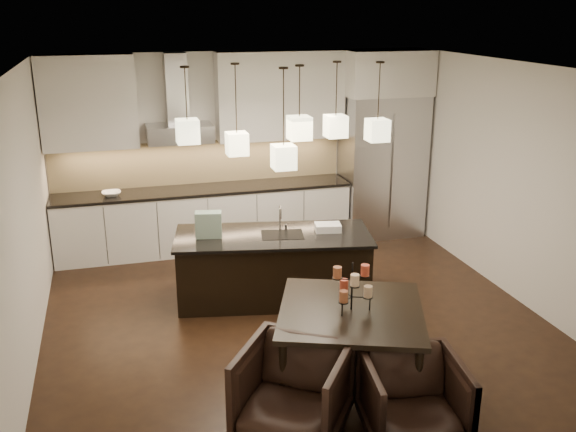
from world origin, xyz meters
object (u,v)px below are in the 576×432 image
object	(u,v)px
armchair_left	(293,391)
armchair_right	(413,401)
refrigerator	(382,166)
dining_table	(350,347)
island_body	(273,268)

from	to	relation	value
armchair_left	armchair_right	world-z (taller)	armchair_left
refrigerator	armchair_left	distance (m)	5.21
armchair_left	armchair_right	xyz separation A→B (m)	(0.91, -0.35, -0.03)
armchair_left	refrigerator	bearing A→B (deg)	93.92
armchair_left	armchair_right	size ratio (longest dim) A/B	1.07
refrigerator	dining_table	world-z (taller)	refrigerator
dining_table	armchair_left	size ratio (longest dim) A/B	1.50
refrigerator	dining_table	size ratio (longest dim) A/B	1.66
island_body	armchair_right	world-z (taller)	island_body
island_body	dining_table	size ratio (longest dim) A/B	1.73
island_body	dining_table	bearing A→B (deg)	-72.79
armchair_left	dining_table	bearing A→B (deg)	73.32
refrigerator	island_body	xyz separation A→B (m)	(-2.19, -1.86, -0.68)
refrigerator	armchair_right	bearing A→B (deg)	-110.37
refrigerator	island_body	bearing A→B (deg)	-139.78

